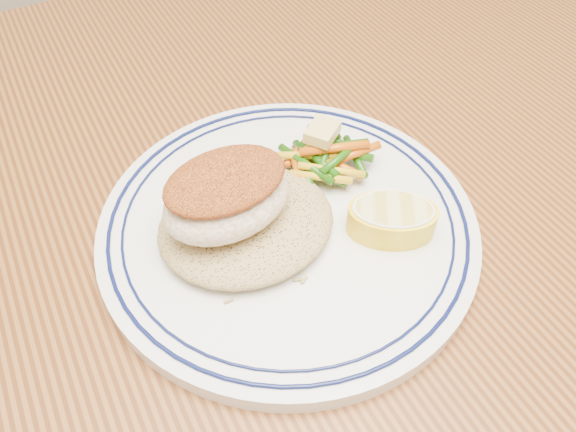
# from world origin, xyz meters

# --- Properties ---
(dining_table) EXTENTS (1.50, 0.90, 0.75)m
(dining_table) POSITION_xyz_m (0.00, 0.00, 0.65)
(dining_table) COLOR #502810
(dining_table) RESTS_ON ground
(plate) EXTENTS (0.30, 0.30, 0.02)m
(plate) POSITION_xyz_m (0.04, -0.03, 0.76)
(plate) COLOR silver
(plate) RESTS_ON dining_table
(rice_pilaf) EXTENTS (0.14, 0.12, 0.03)m
(rice_pilaf) POSITION_xyz_m (0.00, -0.02, 0.78)
(rice_pilaf) COLOR #9A804D
(rice_pilaf) RESTS_ON plate
(fish_fillet) EXTENTS (0.10, 0.08, 0.05)m
(fish_fillet) POSITION_xyz_m (-0.01, -0.02, 0.81)
(fish_fillet) COLOR beige
(fish_fillet) RESTS_ON rice_pilaf
(vegetable_pile) EXTENTS (0.09, 0.09, 0.03)m
(vegetable_pile) POSITION_xyz_m (0.09, 0.01, 0.78)
(vegetable_pile) COLOR #BF5109
(vegetable_pile) RESTS_ON plate
(butter_pat) EXTENTS (0.04, 0.04, 0.01)m
(butter_pat) POSITION_xyz_m (0.09, 0.02, 0.80)
(butter_pat) COLOR #D4BF67
(butter_pat) RESTS_ON vegetable_pile
(lemon_wedge) EXTENTS (0.09, 0.09, 0.03)m
(lemon_wedge) POSITION_xyz_m (0.10, -0.07, 0.78)
(lemon_wedge) COLOR yellow
(lemon_wedge) RESTS_ON plate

